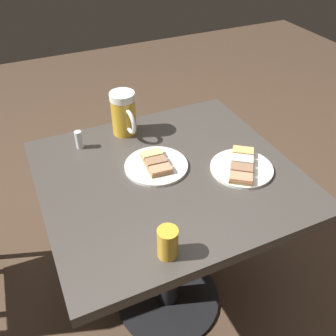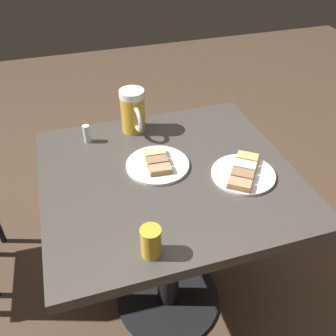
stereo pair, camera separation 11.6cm
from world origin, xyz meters
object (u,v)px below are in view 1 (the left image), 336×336
Objects in this scene: beer_glass_small at (168,243)px; salt_shaker at (79,140)px; plate_far at (156,165)px; beer_mug at (124,114)px; plate_near at (242,167)px.

beer_glass_small is 1.31× the size of salt_shaker.
beer_glass_small is 0.55m from salt_shaker.
beer_mug is (0.23, 0.02, 0.07)m from plate_far.
beer_mug is (0.36, 0.27, 0.07)m from plate_near.
plate_far is 0.25m from beer_mug.
plate_near is at bearing -117.22° from plate_far.
salt_shaker reaches higher than plate_near.
plate_near is 0.98× the size of plate_far.
plate_near and plate_far have the same top height.
beer_mug is at bearing 36.55° from plate_near.
beer_mug reaches higher than plate_near.
salt_shaker is (0.21, 0.20, 0.02)m from plate_far.
plate_far is at bearing -18.46° from beer_glass_small.
beer_mug is 0.58m from beer_glass_small.
salt_shaker is (0.34, 0.44, 0.02)m from plate_near.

